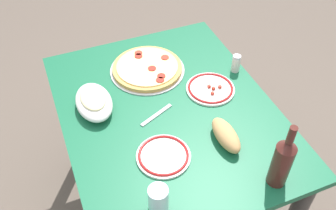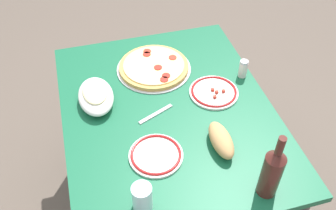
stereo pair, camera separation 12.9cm
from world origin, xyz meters
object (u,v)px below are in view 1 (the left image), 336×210
Objects in this scene: dining_table at (168,131)px; water_glass at (158,200)px; spice_shaker at (236,63)px; baked_pasta_dish at (94,101)px; bread_loaf at (226,135)px; side_plate_near at (163,156)px; side_plate_far at (210,88)px; wine_bottle at (282,161)px; pepperoni_pizza at (147,68)px.

water_glass reaches higher than dining_table.
dining_table is 0.45m from spice_shaker.
baked_pasta_dish is 0.57m from bread_loaf.
side_plate_near is at bearing 124.85° from spice_shaker.
baked_pasta_dish is 1.10× the size of side_plate_far.
baked_pasta_dish is at bearing 40.41° from wine_bottle.
baked_pasta_dish is 2.76× the size of spice_shaker.
side_plate_near is at bearing 86.17° from bread_loaf.
bread_loaf is (-0.24, -0.14, 0.17)m from dining_table.
dining_table is 0.32m from pepperoni_pizza.
bread_loaf reaches higher than pepperoni_pizza.
water_glass is 0.81m from spice_shaker.
pepperoni_pizza reaches higher than dining_table.
side_plate_near is 0.61m from spice_shaker.
side_plate_near is (-0.50, 0.12, -0.01)m from pepperoni_pizza.
water_glass is at bearing 132.39° from spice_shaker.
water_glass is 0.54× the size of side_plate_near.
pepperoni_pizza is at bearing -13.00° from side_plate_near.
baked_pasta_dish is at bearing 8.50° from water_glass.
baked_pasta_dish is at bearing 65.75° from dining_table.
spice_shaker is at bearing -65.19° from side_plate_far.
pepperoni_pizza is 1.91× the size of bread_loaf.
water_glass is 0.51× the size of side_plate_far.
side_plate_far is 2.52× the size of spice_shaker.
pepperoni_pizza is 0.73m from water_glass.
dining_table is 0.36m from baked_pasta_dish.
baked_pasta_dish is 1.15× the size of side_plate_near.
dining_table is 0.33m from bread_loaf.
wine_bottle is at bearing -160.44° from bread_loaf.
bread_loaf is (0.23, 0.08, -0.08)m from wine_bottle.
wine_bottle reaches higher than spice_shaker.
wine_bottle is 0.26m from bread_loaf.
water_glass is at bearing -171.50° from baked_pasta_dish.
spice_shaker is at bearing -34.12° from bread_loaf.
pepperoni_pizza is 4.06× the size of spice_shaker.
wine_bottle is (-0.60, -0.51, 0.07)m from baked_pasta_dish.
pepperoni_pizza is 1.47× the size of baked_pasta_dish.
baked_pasta_dish reaches higher than bread_loaf.
pepperoni_pizza is at bearing 68.17° from spice_shaker.
baked_pasta_dish is 1.29× the size of bread_loaf.
baked_pasta_dish is 0.84× the size of wine_bottle.
spice_shaker reaches higher than bread_loaf.
baked_pasta_dish is at bearing 89.66° from spice_shaker.
side_plate_far is at bearing -42.51° from water_glass.
side_plate_far is at bearing -137.02° from pepperoni_pizza.
bread_loaf is at bearing -165.24° from pepperoni_pizza.
bread_loaf is (-0.02, -0.25, 0.03)m from side_plate_near.
water_glass is at bearing 163.23° from pepperoni_pizza.
wine_bottle is 0.44m from water_glass.
side_plate_near is at bearing -153.51° from baked_pasta_dish.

